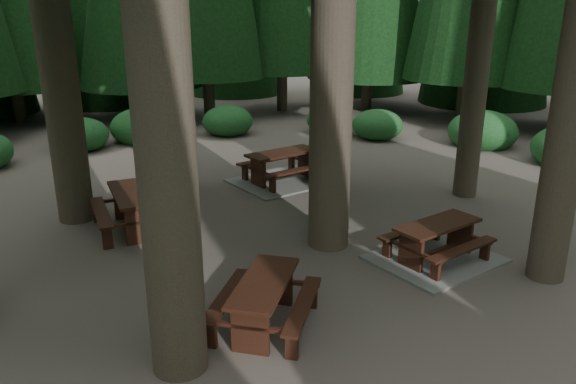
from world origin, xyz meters
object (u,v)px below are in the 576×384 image
object	(u,v)px
picnic_table_c	(283,171)
picnic_table_a	(436,248)
picnic_table_e	(264,296)
picnic_table_b	(133,205)

from	to	relation	value
picnic_table_c	picnic_table_a	bearing A→B (deg)	-95.53
picnic_table_c	picnic_table_e	world-z (taller)	picnic_table_c
picnic_table_a	picnic_table_e	distance (m)	4.06
picnic_table_b	picnic_table_c	world-z (taller)	same
picnic_table_e	picnic_table_c	bearing A→B (deg)	11.67
picnic_table_a	picnic_table_e	bearing A→B (deg)	-179.75
picnic_table_b	picnic_table_a	bearing A→B (deg)	-128.27
picnic_table_a	picnic_table_b	bearing A→B (deg)	129.96
picnic_table_b	picnic_table_e	xyz separation A→B (m)	(1.57, -4.77, -0.07)
picnic_table_a	picnic_table_e	world-z (taller)	picnic_table_e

